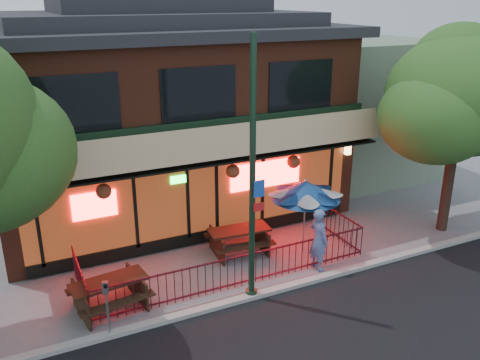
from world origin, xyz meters
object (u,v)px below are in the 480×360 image
object	(u,v)px
picnic_table_right	(239,237)
patio_umbrella	(306,190)
pedestrian	(319,239)
street_tree_right	(461,89)
parking_meter_near	(107,300)
street_light	(252,189)
picnic_table_left	(110,290)

from	to	relation	value
picnic_table_right	patio_umbrella	distance (m)	2.59
patio_umbrella	pedestrian	distance (m)	1.63
street_tree_right	parking_meter_near	world-z (taller)	street_tree_right
parking_meter_near	patio_umbrella	bearing A→B (deg)	14.66
street_light	pedestrian	world-z (taller)	street_light
picnic_table_right	patio_umbrella	world-z (taller)	patio_umbrella
picnic_table_right	parking_meter_near	world-z (taller)	parking_meter_near
street_light	patio_umbrella	world-z (taller)	street_light
picnic_table_left	picnic_table_right	world-z (taller)	picnic_table_left
street_tree_right	parking_meter_near	distance (m)	12.60
street_light	parking_meter_near	size ratio (longest dim) A/B	4.61
patio_umbrella	parking_meter_near	bearing A→B (deg)	-165.34
patio_umbrella	pedestrian	size ratio (longest dim) A/B	1.27
street_tree_right	pedestrian	size ratio (longest dim) A/B	3.60
picnic_table_right	pedestrian	xyz separation A→B (m)	(1.68, -1.94, 0.43)
pedestrian	picnic_table_right	bearing A→B (deg)	35.53
picnic_table_right	parking_meter_near	bearing A→B (deg)	-151.67
street_light	parking_meter_near	bearing A→B (deg)	-178.86
picnic_table_right	patio_umbrella	size ratio (longest dim) A/B	0.83
street_tree_right	patio_umbrella	distance (m)	6.09
picnic_table_right	parking_meter_near	size ratio (longest dim) A/B	1.36
picnic_table_left	parking_meter_near	distance (m)	1.30
street_tree_right	picnic_table_right	distance (m)	8.61
street_light	picnic_table_right	xyz separation A→B (m)	(0.80, 2.45, -2.60)
picnic_table_right	pedestrian	distance (m)	2.61
street_light	picnic_table_right	bearing A→B (deg)	71.94
street_light	street_tree_right	xyz separation A→B (m)	(8.04, 0.99, 1.81)
street_light	pedestrian	xyz separation A→B (m)	(2.48, 0.50, -2.18)
picnic_table_left	parking_meter_near	xyz separation A→B (m)	(-0.28, -1.18, 0.48)
patio_umbrella	pedestrian	xyz separation A→B (m)	(-0.22, -1.14, -1.14)
street_tree_right	pedestrian	distance (m)	6.86
patio_umbrella	parking_meter_near	distance (m)	6.89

